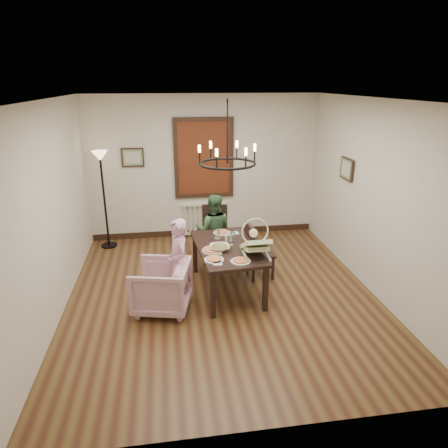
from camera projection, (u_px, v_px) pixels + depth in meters
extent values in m
cube|color=brown|center=(222.00, 294.00, 5.99)|extent=(4.50, 5.00, 0.01)
cube|color=white|center=(222.00, 99.00, 5.04)|extent=(4.50, 5.00, 0.01)
cube|color=beige|center=(204.00, 168.00, 7.84)|extent=(4.50, 0.01, 2.80)
cube|color=beige|center=(51.00, 213.00, 5.20)|extent=(0.01, 5.00, 2.80)
cube|color=beige|center=(374.00, 198.00, 5.83)|extent=(0.01, 5.00, 2.80)
cube|color=black|center=(227.00, 248.00, 5.90)|extent=(0.99, 1.59, 0.05)
cube|color=black|center=(213.00, 296.00, 5.30)|extent=(0.07, 0.07, 0.66)
cube|color=black|center=(195.00, 254.00, 6.58)|extent=(0.07, 0.07, 0.66)
cube|color=black|center=(266.00, 289.00, 5.46)|extent=(0.07, 0.07, 0.66)
cube|color=black|center=(238.00, 249.00, 6.74)|extent=(0.07, 0.07, 0.66)
imported|color=beige|center=(161.00, 287.00, 5.50)|extent=(0.91, 0.90, 0.69)
imported|color=#DB9AC2|center=(179.00, 270.00, 5.59)|extent=(0.35, 0.44, 1.05)
imported|color=#39603B|center=(214.00, 236.00, 6.81)|extent=(0.58, 0.49, 1.04)
imported|color=white|center=(220.00, 247.00, 5.75)|extent=(0.35, 0.35, 0.09)
cylinder|color=tan|center=(212.00, 250.00, 5.72)|extent=(0.30, 0.30, 0.04)
cylinder|color=silver|center=(231.00, 241.00, 5.94)|extent=(0.06, 0.06, 0.12)
cube|color=#5E2112|center=(204.00, 158.00, 7.73)|extent=(1.00, 0.03, 1.40)
cube|color=black|center=(133.00, 157.00, 7.54)|extent=(0.42, 0.03, 0.36)
cube|color=black|center=(347.00, 169.00, 6.57)|extent=(0.03, 0.42, 0.36)
torus|color=black|center=(227.00, 163.00, 5.47)|extent=(0.80, 0.80, 0.04)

